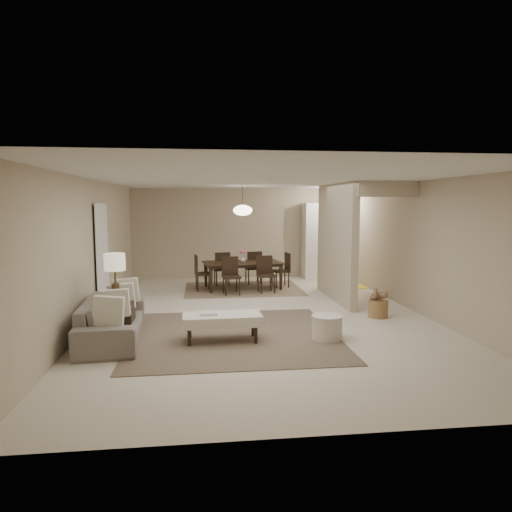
{
  "coord_description": "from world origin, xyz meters",
  "views": [
    {
      "loc": [
        -1.09,
        -8.27,
        2.06
      ],
      "look_at": [
        -0.02,
        0.59,
        1.05
      ],
      "focal_mm": 32.0,
      "sensor_mm": 36.0,
      "label": 1
    }
  ],
  "objects": [
    {
      "name": "pantry_cabinet",
      "position": [
        2.35,
        4.15,
        1.05
      ],
      "size": [
        1.2,
        0.55,
        2.1
      ],
      "primitive_type": "cube",
      "color": "white",
      "rests_on": "floor"
    },
    {
      "name": "back_wall",
      "position": [
        0.0,
        4.5,
        1.25
      ],
      "size": [
        6.0,
        0.0,
        6.0
      ],
      "primitive_type": "plane",
      "rotation": [
        1.57,
        0.0,
        0.0
      ],
      "color": "#BAA88D",
      "rests_on": "floor"
    },
    {
      "name": "doorway",
      "position": [
        -2.97,
        0.6,
        1.02
      ],
      "size": [
        0.04,
        0.9,
        2.04
      ],
      "primitive_type": "cube",
      "color": "black",
      "rests_on": "floor"
    },
    {
      "name": "dining_chairs",
      "position": [
        -0.09,
        2.69,
        0.43
      ],
      "size": [
        2.35,
        1.82,
        0.87
      ],
      "color": "black",
      "rests_on": "dining_rug"
    },
    {
      "name": "dining_table",
      "position": [
        -0.09,
        2.69,
        0.33
      ],
      "size": [
        2.0,
        1.28,
        0.66
      ],
      "primitive_type": "imported",
      "rotation": [
        0.0,
        0.0,
        0.13
      ],
      "color": "black",
      "rests_on": "dining_rug"
    },
    {
      "name": "floor",
      "position": [
        0.0,
        0.0,
        0.0
      ],
      "size": [
        9.0,
        9.0,
        0.0
      ],
      "primitive_type": "plane",
      "color": "beige",
      "rests_on": "ground"
    },
    {
      "name": "right_wall",
      "position": [
        3.0,
        0.0,
        1.25
      ],
      "size": [
        0.0,
        9.0,
        9.0
      ],
      "primitive_type": "plane",
      "rotation": [
        1.57,
        0.0,
        -1.57
      ],
      "color": "#BAA88D",
      "rests_on": "floor"
    },
    {
      "name": "side_table",
      "position": [
        -2.4,
        -1.19,
        0.28
      ],
      "size": [
        0.51,
        0.51,
        0.56
      ],
      "primitive_type": "cube",
      "rotation": [
        0.0,
        0.0,
        0.01
      ],
      "color": "black",
      "rests_on": "floor"
    },
    {
      "name": "sofa",
      "position": [
        -2.45,
        -1.26,
        0.31
      ],
      "size": [
        2.17,
        0.97,
        0.62
      ],
      "primitive_type": "imported",
      "rotation": [
        0.0,
        0.0,
        1.64
      ],
      "color": "slate",
      "rests_on": "floor"
    },
    {
      "name": "flush_light",
      "position": [
        2.3,
        3.2,
        2.46
      ],
      "size": [
        0.44,
        0.44,
        0.05
      ],
      "primitive_type": "cylinder",
      "color": "white",
      "rests_on": "ceiling"
    },
    {
      "name": "wicker_basket",
      "position": [
        2.12,
        -0.4,
        0.15
      ],
      "size": [
        0.38,
        0.38,
        0.31
      ],
      "primitive_type": "cylinder",
      "rotation": [
        0.0,
        0.0,
        0.04
      ],
      "color": "#8D5E38",
      "rests_on": "floor"
    },
    {
      "name": "partition",
      "position": [
        1.8,
        1.25,
        1.25
      ],
      "size": [
        0.15,
        2.5,
        2.5
      ],
      "primitive_type": "cube",
      "color": "#BAA88D",
      "rests_on": "floor"
    },
    {
      "name": "yellow_mat",
      "position": [
        2.52,
        2.59,
        0.01
      ],
      "size": [
        1.0,
        0.7,
        0.01
      ],
      "primitive_type": "cube",
      "rotation": [
        0.0,
        0.0,
        0.15
      ],
      "color": "yellow",
      "rests_on": "floor"
    },
    {
      "name": "round_pouf",
      "position": [
        0.81,
        -1.64,
        0.19
      ],
      "size": [
        0.48,
        0.48,
        0.37
      ],
      "primitive_type": "cylinder",
      "color": "beige",
      "rests_on": "floor"
    },
    {
      "name": "ottoman_bench",
      "position": [
        -0.79,
        -1.56,
        0.34
      ],
      "size": [
        1.19,
        0.58,
        0.42
      ],
      "rotation": [
        0.0,
        0.0,
        0.03
      ],
      "color": "beige",
      "rests_on": "living_rug"
    },
    {
      "name": "ceiling",
      "position": [
        0.0,
        0.0,
        2.5
      ],
      "size": [
        9.0,
        9.0,
        0.0
      ],
      "primitive_type": "plane",
      "rotation": [
        3.14,
        0.0,
        0.0
      ],
      "color": "white",
      "rests_on": "back_wall"
    },
    {
      "name": "living_rug",
      "position": [
        -0.59,
        -1.26,
        0.01
      ],
      "size": [
        3.2,
        3.2,
        0.01
      ],
      "primitive_type": "cube",
      "color": "brown",
      "rests_on": "floor"
    },
    {
      "name": "dining_rug",
      "position": [
        -0.09,
        2.69,
        0.01
      ],
      "size": [
        2.8,
        2.1,
        0.01
      ],
      "primitive_type": "cube",
      "color": "#7B684C",
      "rests_on": "floor"
    },
    {
      "name": "pendant_light",
      "position": [
        -0.09,
        2.69,
        1.92
      ],
      "size": [
        0.46,
        0.46,
        0.71
      ],
      "color": "#4E3A21",
      "rests_on": "ceiling"
    },
    {
      "name": "table_lamp",
      "position": [
        -2.4,
        -1.19,
        1.12
      ],
      "size": [
        0.32,
        0.32,
        0.76
      ],
      "color": "#4E3A21",
      "rests_on": "side_table"
    },
    {
      "name": "vase",
      "position": [
        -0.09,
        2.69,
        0.73
      ],
      "size": [
        0.16,
        0.16,
        0.14
      ],
      "primitive_type": "imported",
      "rotation": [
        0.0,
        0.0,
        -0.28
      ],
      "color": "silver",
      "rests_on": "dining_table"
    },
    {
      "name": "left_wall",
      "position": [
        -3.0,
        0.0,
        1.25
      ],
      "size": [
        0.0,
        9.0,
        9.0
      ],
      "primitive_type": "plane",
      "rotation": [
        1.57,
        0.0,
        1.57
      ],
      "color": "#BAA88D",
      "rests_on": "floor"
    }
  ]
}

